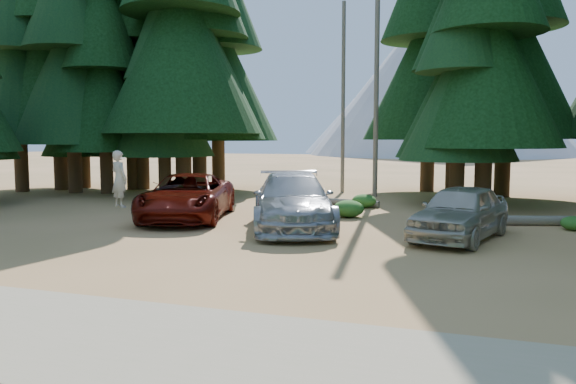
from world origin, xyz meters
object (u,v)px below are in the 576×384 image
log_left (193,207)px  log_mid (341,202)px  log_right (542,221)px  frisbee_player (119,179)px  red_pickup (187,197)px  silver_minivan_right (460,212)px  silver_minivan_center (293,201)px

log_left → log_mid: log_mid is taller
log_right → frisbee_player: bearing=-176.5°
frisbee_player → log_mid: size_ratio=0.54×
red_pickup → log_right: red_pickup is taller
red_pickup → silver_minivan_right: bearing=-21.9°
silver_minivan_center → frisbee_player: frisbee_player is taller
silver_minivan_center → silver_minivan_right: bearing=-24.0°
red_pickup → log_right: 12.28m
frisbee_player → log_mid: (5.63, 8.03, -1.45)m
log_right → red_pickup: bearing=175.8°
red_pickup → log_mid: (4.33, 5.81, -0.68)m
frisbee_player → log_left: (0.26, 4.59, -1.47)m
log_mid → log_right: 8.38m
log_mid → frisbee_player: bearing=-113.1°
silver_minivan_right → silver_minivan_center: bearing=-167.0°
red_pickup → log_left: 2.68m
log_left → log_mid: bearing=32.2°
silver_minivan_center → log_left: silver_minivan_center is taller
red_pickup → silver_minivan_center: (4.24, -0.76, 0.07)m
silver_minivan_center → silver_minivan_right: (5.22, -0.29, -0.09)m
frisbee_player → log_left: 4.82m
red_pickup → log_mid: 7.28m
silver_minivan_center → log_right: (7.77, 3.21, -0.73)m
frisbee_player → red_pickup: bearing=-97.8°
red_pickup → frisbee_player: 2.68m
log_right → log_left: bearing=164.6°
silver_minivan_right → red_pickup: bearing=-170.1°
red_pickup → log_mid: bearing=37.7°
silver_minivan_right → log_right: 4.38m
frisbee_player → log_right: 14.18m
silver_minivan_right → log_right: bearing=70.1°
red_pickup → log_right: bearing=-4.0°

